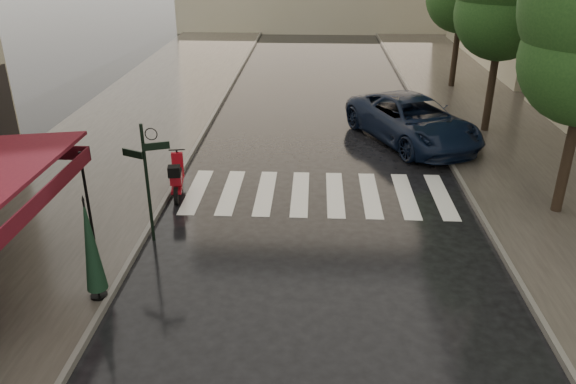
{
  "coord_description": "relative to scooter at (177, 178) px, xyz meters",
  "views": [
    {
      "loc": [
        2.83,
        -9.3,
        7.13
      ],
      "look_at": [
        2.23,
        3.06,
        1.4
      ],
      "focal_mm": 35.0,
      "sensor_mm": 36.0,
      "label": 1
    }
  ],
  "objects": [
    {
      "name": "curb_near",
      "position": [
        -0.26,
        6.3,
        -0.49
      ],
      "size": [
        0.12,
        60.0,
        0.16
      ],
      "primitive_type": "cube",
      "color": "#595651",
      "rests_on": "ground"
    },
    {
      "name": "parked_car",
      "position": [
        7.64,
        5.11,
        0.28
      ],
      "size": [
        5.06,
        6.66,
        1.68
      ],
      "primitive_type": "imported",
      "rotation": [
        0.0,
        0.0,
        0.43
      ],
      "color": "black",
      "rests_on": "ground"
    },
    {
      "name": "scooter",
      "position": [
        0.0,
        0.0,
        0.0
      ],
      "size": [
        0.63,
        1.83,
        1.21
      ],
      "rotation": [
        0.0,
        0.0,
        0.16
      ],
      "color": "black",
      "rests_on": "ground"
    },
    {
      "name": "sidewalk_near",
      "position": [
        -3.31,
        6.3,
        -0.5
      ],
      "size": [
        6.0,
        60.0,
        0.12
      ],
      "primitive_type": "cube",
      "color": "#38332D",
      "rests_on": "ground"
    },
    {
      "name": "parasol_back",
      "position": [
        -0.46,
        -5.35,
        0.81
      ],
      "size": [
        0.43,
        0.43,
        2.32
      ],
      "color": "black",
      "rests_on": "sidewalk_near"
    },
    {
      "name": "ground",
      "position": [
        1.19,
        -5.7,
        -0.56
      ],
      "size": [
        120.0,
        120.0,
        0.0
      ],
      "primitive_type": "plane",
      "color": "black",
      "rests_on": "ground"
    },
    {
      "name": "sidewalk_far",
      "position": [
        11.44,
        6.3,
        -0.5
      ],
      "size": [
        5.5,
        60.0,
        0.12
      ],
      "primitive_type": "cube",
      "color": "#38332D",
      "rests_on": "ground"
    },
    {
      "name": "crosswalk",
      "position": [
        4.16,
        0.3,
        -0.56
      ],
      "size": [
        7.85,
        3.2,
        0.01
      ],
      "color": "silver",
      "rests_on": "ground"
    },
    {
      "name": "curb_far",
      "position": [
        8.64,
        6.3,
        -0.49
      ],
      "size": [
        0.12,
        60.0,
        0.16
      ],
      "primitive_type": "cube",
      "color": "#595651",
      "rests_on": "ground"
    },
    {
      "name": "signpost",
      "position": [
        -0.01,
        -2.7,
        1.27
      ],
      "size": [
        1.17,
        0.29,
        3.1
      ],
      "color": "black",
      "rests_on": "ground"
    }
  ]
}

